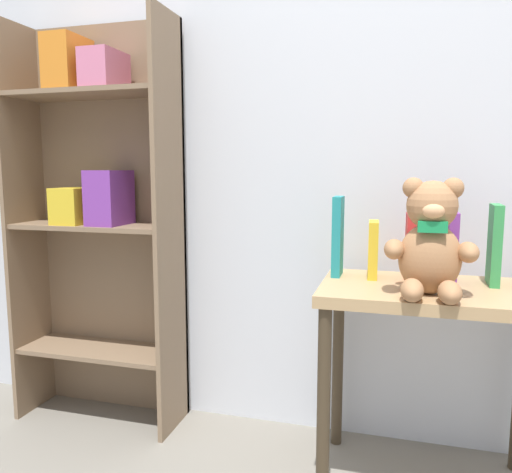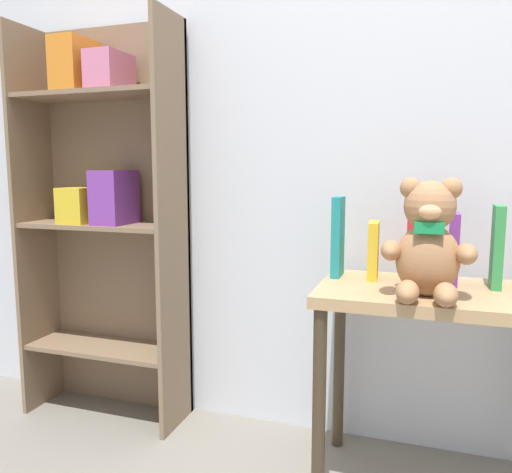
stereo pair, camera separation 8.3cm
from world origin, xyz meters
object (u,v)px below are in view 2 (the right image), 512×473
object	(u,v)px
book_standing_green	(497,247)
book_standing_red	(413,248)
book_standing_yellow	(373,250)
bookshelf_side	(105,202)
book_standing_purple	(454,249)
book_standing_teal	(336,237)
teddy_bear	(428,243)
display_table	(430,324)

from	to	relation	value
book_standing_green	book_standing_red	bearing A→B (deg)	178.72
book_standing_yellow	book_standing_green	world-z (taller)	book_standing_green
bookshelf_side	book_standing_purple	world-z (taller)	bookshelf_side
book_standing_yellow	book_standing_purple	distance (m)	0.25
book_standing_teal	book_standing_red	bearing A→B (deg)	2.76
book_standing_red	book_standing_green	size ratio (longest dim) A/B	0.86
book_standing_yellow	book_standing_teal	bearing A→B (deg)	177.49
bookshelf_side	teddy_bear	distance (m)	1.27
bookshelf_side	book_standing_red	world-z (taller)	bookshelf_side
book_standing_purple	book_standing_green	xyz separation A→B (m)	(0.12, -0.00, 0.01)
book_standing_teal	book_standing_red	xyz separation A→B (m)	(0.24, 0.01, -0.03)
teddy_bear	book_standing_purple	world-z (taller)	teddy_bear
display_table	book_standing_purple	size ratio (longest dim) A/B	3.00
teddy_bear	book_standing_teal	distance (m)	0.35
teddy_bear	book_standing_red	size ratio (longest dim) A/B	1.55
book_standing_purple	book_standing_teal	bearing A→B (deg)	-179.25
bookshelf_side	book_standing_teal	world-z (taller)	bookshelf_side
book_standing_red	teddy_bear	bearing A→B (deg)	-79.75
book_standing_red	book_standing_purple	size ratio (longest dim) A/B	0.96
bookshelf_side	display_table	size ratio (longest dim) A/B	2.37
display_table	book_standing_red	xyz separation A→B (m)	(-0.06, 0.10, 0.22)
display_table	book_standing_teal	world-z (taller)	book_standing_teal
bookshelf_side	book_standing_teal	size ratio (longest dim) A/B	5.92
bookshelf_side	book_standing_yellow	world-z (taller)	bookshelf_side
teddy_bear	book_standing_green	size ratio (longest dim) A/B	1.34
book_standing_yellow	book_standing_red	world-z (taller)	book_standing_red
display_table	book_standing_red	bearing A→B (deg)	120.44
bookshelf_side	teddy_bear	size ratio (longest dim) A/B	4.74
book_standing_green	book_standing_purple	bearing A→B (deg)	-177.72
display_table	book_standing_purple	world-z (taller)	book_standing_purple
book_standing_teal	book_standing_red	size ratio (longest dim) A/B	1.24
book_standing_teal	teddy_bear	bearing A→B (deg)	-33.73
bookshelf_side	book_standing_yellow	distance (m)	1.09
book_standing_yellow	book_standing_red	size ratio (longest dim) A/B	0.87
book_standing_green	book_standing_yellow	bearing A→B (deg)	-178.54
book_standing_teal	book_standing_purple	world-z (taller)	book_standing_teal
book_standing_teal	book_standing_purple	distance (m)	0.37
bookshelf_side	book_standing_teal	distance (m)	0.96
book_standing_teal	book_standing_yellow	xyz separation A→B (m)	(0.12, -0.00, -0.04)
book_standing_red	book_standing_purple	xyz separation A→B (m)	(0.12, -0.02, 0.00)
book_standing_green	bookshelf_side	bearing A→B (deg)	179.36
bookshelf_side	display_table	distance (m)	1.32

